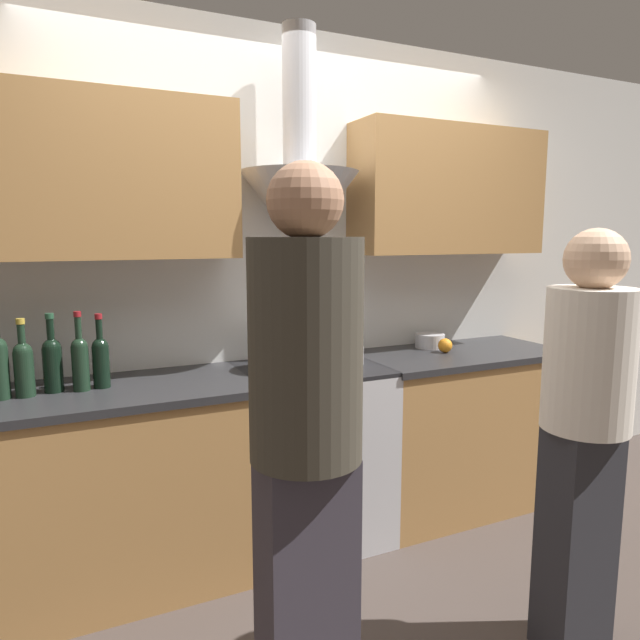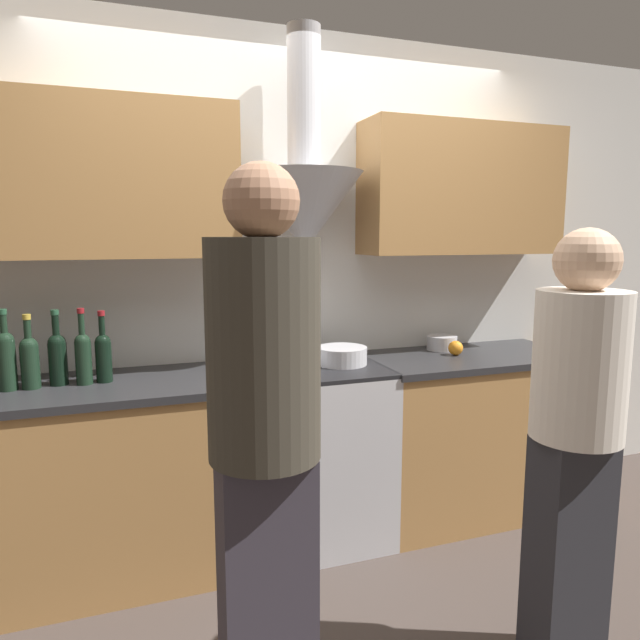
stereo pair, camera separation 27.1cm
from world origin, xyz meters
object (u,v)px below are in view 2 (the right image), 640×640
Objects in this scene: wine_bottle_4 at (58,356)px; orange_fruit at (456,348)px; wine_bottle_6 at (103,354)px; mixing_bowl at (342,356)px; stove_range at (313,452)px; wine_bottle_2 at (6,357)px; wine_bottle_3 at (30,359)px; wine_bottle_5 at (83,355)px; person_foreground_right at (575,431)px; person_foreground_left at (265,442)px; saucepan at (442,343)px; stock_pot at (283,353)px.

orange_fruit is (1.99, -0.04, -0.09)m from wine_bottle_4.
wine_bottle_6 reaches higher than mixing_bowl.
wine_bottle_2 reaches higher than stove_range.
wine_bottle_3 is 4.01× the size of orange_fruit.
wine_bottle_5 is 0.21× the size of person_foreground_right.
wine_bottle_3 reaches higher than orange_fruit.
person_foreground_left is (0.74, -1.15, -0.06)m from wine_bottle_3.
mixing_bowl is at bearing -0.35° from wine_bottle_2.
wine_bottle_6 is at bearing -3.64° from wine_bottle_4.
saucepan is 0.10× the size of person_foreground_left.
person_foreground_right is (1.84, -1.15, -0.15)m from wine_bottle_3.
wine_bottle_6 is at bearing 142.95° from person_foreground_right.
wine_bottle_4 is 1.30× the size of mixing_bowl.
wine_bottle_5 reaches higher than wine_bottle_4.
orange_fruit is (2.09, -0.01, -0.09)m from wine_bottle_3.
stock_pot is at bearing -0.99° from wine_bottle_5.
wine_bottle_5 is 1.30× the size of stock_pot.
person_foreground_right is at bearing -34.23° from wine_bottle_4.
wine_bottle_6 is (0.38, 0.02, -0.02)m from wine_bottle_2.
orange_fruit is at bearing -0.30° from wine_bottle_3.
saucepan is at bearing 10.91° from stove_range.
wine_bottle_5 is 1.90m from saucepan.
wine_bottle_3 is 0.20× the size of person_foreground_right.
person_foreground_right is at bearing -69.97° from mixing_bowl.
wine_bottle_5 is 0.08m from wine_bottle_6.
wine_bottle_5 is 1.88m from orange_fruit.
stock_pot is at bearing -0.70° from wine_bottle_2.
stove_range is at bearing -179.73° from orange_fruit.
wine_bottle_2 is 2.26m from person_foreground_right.
stove_range is 11.32× the size of orange_fruit.
stock_pot is 1.02× the size of mixing_bowl.
mixing_bowl is (1.32, -0.04, -0.09)m from wine_bottle_4.
wine_bottle_4 is (0.19, 0.03, -0.01)m from wine_bottle_2.
stove_range is at bearing -0.88° from wine_bottle_5.
wine_bottle_3 is at bearing -0.41° from wine_bottle_2.
person_foreground_left is at bearing -68.88° from wine_bottle_6.
wine_bottle_6 is 1.88× the size of saucepan.
mixing_bowl reaches higher than saucepan.
stock_pot reaches higher than orange_fruit.
mixing_bowl is at bearing -0.35° from wine_bottle_3.
wine_bottle_2 is 0.38m from wine_bottle_6.
wine_bottle_2 is 4.33× the size of orange_fruit.
orange_fruit is (2.18, -0.01, -0.10)m from wine_bottle_2.
person_foreground_left is (-0.53, -1.13, 0.52)m from stove_range.
wine_bottle_4 is 4.15× the size of orange_fruit.
wine_bottle_5 reaches higher than stove_range.
person_foreground_right is (-0.25, -1.14, -0.06)m from orange_fruit.
saucepan is (1.89, 0.14, -0.09)m from wine_bottle_5.
wine_bottle_4 is at bearing 118.45° from person_foreground_left.
stove_range is 2.82× the size of wine_bottle_6.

